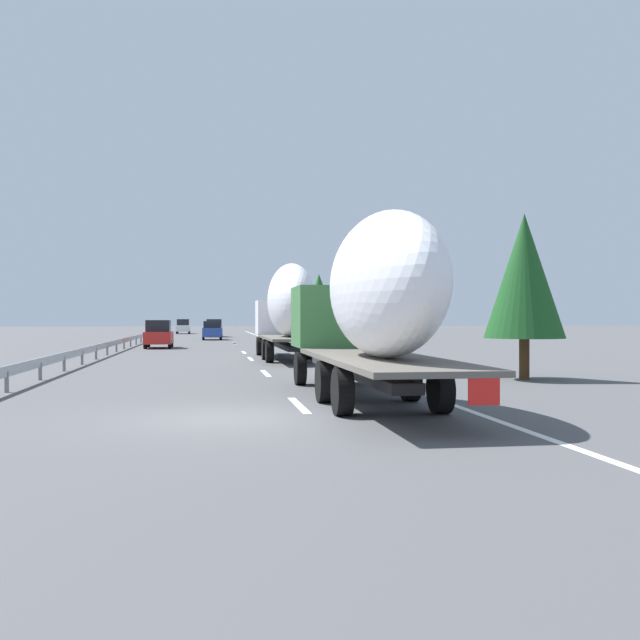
{
  "coord_description": "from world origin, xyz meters",
  "views": [
    {
      "loc": [
        -15.14,
        0.36,
        2.11
      ],
      "look_at": [
        14.86,
        -4.33,
        2.02
      ],
      "focal_mm": 40.2,
      "sensor_mm": 36.0,
      "label": 1
    }
  ],
  "objects_px": {
    "truck_trailing": "(371,301)",
    "car_blue_sedan": "(212,330)",
    "road_sign": "(308,315)",
    "truck_lead": "(288,307)",
    "car_red_compact": "(159,334)",
    "car_white_van": "(183,326)",
    "car_silver_hatch": "(214,328)"
  },
  "relations": [
    {
      "from": "car_white_van",
      "to": "road_sign",
      "type": "relative_size",
      "value": 1.3
    },
    {
      "from": "truck_trailing",
      "to": "car_blue_sedan",
      "type": "distance_m",
      "value": 53.15
    },
    {
      "from": "car_blue_sedan",
      "to": "car_white_van",
      "type": "bearing_deg",
      "value": 7.59
    },
    {
      "from": "truck_trailing",
      "to": "road_sign",
      "type": "bearing_deg",
      "value": -5.25
    },
    {
      "from": "truck_trailing",
      "to": "car_white_van",
      "type": "distance_m",
      "value": 81.12
    },
    {
      "from": "truck_lead",
      "to": "car_red_compact",
      "type": "relative_size",
      "value": 3.01
    },
    {
      "from": "car_silver_hatch",
      "to": "car_white_van",
      "type": "bearing_deg",
      "value": 13.35
    },
    {
      "from": "truck_trailing",
      "to": "car_blue_sedan",
      "type": "bearing_deg",
      "value": 3.88
    },
    {
      "from": "truck_trailing",
      "to": "car_blue_sedan",
      "type": "height_order",
      "value": "truck_trailing"
    },
    {
      "from": "truck_trailing",
      "to": "car_blue_sedan",
      "type": "relative_size",
      "value": 3.22
    },
    {
      "from": "car_blue_sedan",
      "to": "road_sign",
      "type": "relative_size",
      "value": 1.24
    },
    {
      "from": "truck_trailing",
      "to": "car_red_compact",
      "type": "xyz_separation_m",
      "value": [
        34.13,
        7.39,
        -1.56
      ]
    },
    {
      "from": "truck_lead",
      "to": "car_silver_hatch",
      "type": "distance_m",
      "value": 45.74
    },
    {
      "from": "car_blue_sedan",
      "to": "truck_lead",
      "type": "bearing_deg",
      "value": -174.06
    },
    {
      "from": "truck_trailing",
      "to": "car_white_van",
      "type": "xyz_separation_m",
      "value": [
        80.77,
        7.29,
        -1.56
      ]
    },
    {
      "from": "car_blue_sedan",
      "to": "car_red_compact",
      "type": "relative_size",
      "value": 0.99
    },
    {
      "from": "car_white_van",
      "to": "car_silver_hatch",
      "type": "bearing_deg",
      "value": -166.65
    },
    {
      "from": "truck_trailing",
      "to": "road_sign",
      "type": "distance_m",
      "value": 33.87
    },
    {
      "from": "truck_trailing",
      "to": "car_silver_hatch",
      "type": "bearing_deg",
      "value": 2.98
    },
    {
      "from": "truck_trailing",
      "to": "car_white_van",
      "type": "height_order",
      "value": "truck_trailing"
    },
    {
      "from": "car_white_van",
      "to": "truck_lead",
      "type": "bearing_deg",
      "value": -173.32
    },
    {
      "from": "car_silver_hatch",
      "to": "car_red_compact",
      "type": "height_order",
      "value": "car_silver_hatch"
    },
    {
      "from": "car_blue_sedan",
      "to": "car_red_compact",
      "type": "distance_m",
      "value": 19.25
    },
    {
      "from": "car_red_compact",
      "to": "road_sign",
      "type": "xyz_separation_m",
      "value": [
        -0.4,
        -10.49,
        1.32
      ]
    },
    {
      "from": "road_sign",
      "to": "truck_lead",
      "type": "bearing_deg",
      "value": 168.51
    },
    {
      "from": "car_blue_sedan",
      "to": "car_red_compact",
      "type": "bearing_deg",
      "value": 168.63
    },
    {
      "from": "truck_lead",
      "to": "car_blue_sedan",
      "type": "xyz_separation_m",
      "value": [
        34.53,
        3.59,
        -1.73
      ]
    },
    {
      "from": "truck_trailing",
      "to": "car_white_van",
      "type": "bearing_deg",
      "value": 5.16
    },
    {
      "from": "truck_lead",
      "to": "car_red_compact",
      "type": "xyz_separation_m",
      "value": [
        15.65,
        7.39,
        -1.67
      ]
    },
    {
      "from": "truck_lead",
      "to": "car_blue_sedan",
      "type": "bearing_deg",
      "value": 5.94
    },
    {
      "from": "truck_trailing",
      "to": "road_sign",
      "type": "height_order",
      "value": "truck_trailing"
    },
    {
      "from": "car_silver_hatch",
      "to": "car_white_van",
      "type": "relative_size",
      "value": 1.07
    }
  ]
}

